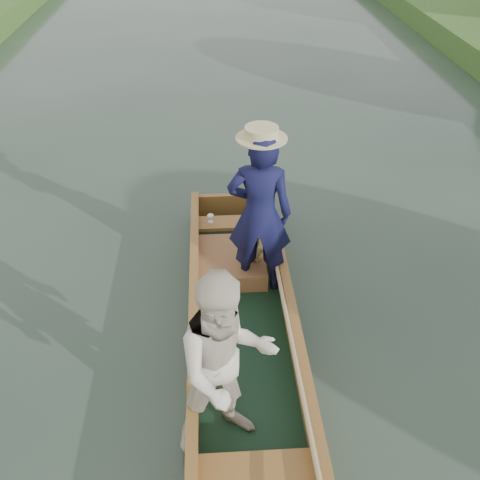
{
  "coord_description": "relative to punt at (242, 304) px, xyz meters",
  "views": [
    {
      "loc": [
        -0.28,
        -3.95,
        4.21
      ],
      "look_at": [
        0.0,
        0.6,
        0.95
      ],
      "focal_mm": 40.0,
      "sensor_mm": 36.0,
      "label": 1
    }
  ],
  "objects": [
    {
      "name": "ground",
      "position": [
        0.03,
        0.11,
        -0.7
      ],
      "size": [
        120.0,
        120.0,
        0.0
      ],
      "primitive_type": "plane",
      "color": "#283D30",
      "rests_on": "ground"
    },
    {
      "name": "punt",
      "position": [
        0.0,
        0.0,
        0.0
      ],
      "size": [
        1.35,
        5.0,
        2.05
      ],
      "color": "black",
      "rests_on": "ground"
    }
  ]
}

